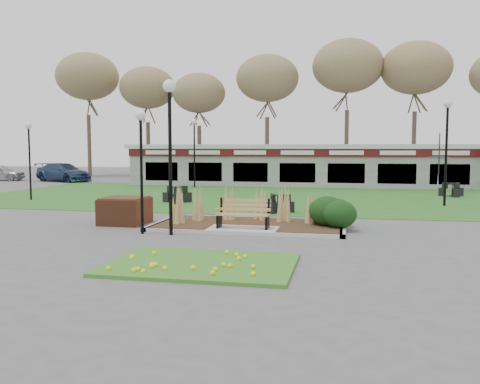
% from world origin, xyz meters
% --- Properties ---
extents(ground, '(100.00, 100.00, 0.00)m').
position_xyz_m(ground, '(0.00, 0.00, 0.00)').
color(ground, '#515154').
rests_on(ground, ground).
extents(lawn, '(34.00, 16.00, 0.02)m').
position_xyz_m(lawn, '(0.00, 12.00, 0.01)').
color(lawn, '#225D1D').
rests_on(lawn, ground).
extents(flower_bed, '(4.20, 3.00, 0.16)m').
position_xyz_m(flower_bed, '(0.00, -4.60, 0.07)').
color(flower_bed, '#307421').
rests_on(flower_bed, ground).
extents(planting_bed, '(6.75, 3.40, 1.27)m').
position_xyz_m(planting_bed, '(1.27, 1.35, 0.37)').
color(planting_bed, '#362515').
rests_on(planting_bed, ground).
extents(park_bench, '(1.70, 0.66, 0.93)m').
position_xyz_m(park_bench, '(0.00, 0.25, 0.59)').
color(park_bench, '#A7864B').
rests_on(park_bench, ground).
extents(brick_planter, '(1.50, 1.50, 0.95)m').
position_xyz_m(brick_planter, '(-4.40, 1.00, 0.48)').
color(brick_planter, brown).
rests_on(brick_planter, ground).
extents(food_pavilion, '(24.60, 3.40, 2.90)m').
position_xyz_m(food_pavilion, '(0.00, 19.96, 1.48)').
color(food_pavilion, gray).
rests_on(food_pavilion, ground).
extents(tree_backdrop, '(47.24, 5.24, 10.36)m').
position_xyz_m(tree_backdrop, '(0.00, 28.00, 8.36)').
color(tree_backdrop, '#47382B').
rests_on(tree_backdrop, ground).
extents(lamp_post_near_left, '(0.39, 0.39, 4.72)m').
position_xyz_m(lamp_post_near_left, '(-2.07, -0.80, 3.44)').
color(lamp_post_near_left, black).
rests_on(lamp_post_near_left, ground).
extents(lamp_post_near_right, '(0.32, 0.32, 3.82)m').
position_xyz_m(lamp_post_near_right, '(-3.01, -0.80, 2.78)').
color(lamp_post_near_right, black).
rests_on(lamp_post_near_right, ground).
extents(lamp_post_mid_left, '(0.33, 0.33, 3.95)m').
position_xyz_m(lamp_post_mid_left, '(-12.56, 7.58, 2.88)').
color(lamp_post_mid_left, black).
rests_on(lamp_post_mid_left, ground).
extents(lamp_post_mid_right, '(0.40, 0.40, 4.86)m').
position_xyz_m(lamp_post_mid_right, '(7.63, 9.05, 3.54)').
color(lamp_post_mid_right, black).
rests_on(lamp_post_mid_right, ground).
extents(lamp_post_far_left, '(0.38, 0.38, 4.57)m').
position_xyz_m(lamp_post_far_left, '(-6.71, 17.00, 3.33)').
color(lamp_post_far_left, black).
rests_on(lamp_post_far_left, ground).
extents(bistro_set_a, '(1.27, 1.33, 0.72)m').
position_xyz_m(bistro_set_a, '(0.43, 5.22, 0.26)').
color(bistro_set_a, black).
rests_on(bistro_set_a, ground).
extents(bistro_set_b, '(1.44, 1.36, 0.77)m').
position_xyz_m(bistro_set_b, '(-4.86, 7.85, 0.28)').
color(bistro_set_b, black).
rests_on(bistro_set_b, ground).
extents(bistro_set_c, '(1.36, 1.26, 0.73)m').
position_xyz_m(bistro_set_c, '(8.91, 13.97, 0.26)').
color(bistro_set_c, black).
rests_on(bistro_set_c, ground).
extents(patio_umbrella, '(2.10, 2.13, 2.32)m').
position_xyz_m(patio_umbrella, '(8.00, 13.00, 1.48)').
color(patio_umbrella, black).
rests_on(patio_umbrella, ground).
extents(car_silver, '(4.02, 2.01, 1.31)m').
position_xyz_m(car_silver, '(-24.45, 21.00, 0.66)').
color(car_silver, '#A1A1A5').
rests_on(car_silver, ground).
extents(car_black, '(4.60, 2.55, 1.44)m').
position_xyz_m(car_black, '(-10.05, 27.00, 0.72)').
color(car_black, black).
rests_on(car_black, ground).
extents(car_blue, '(5.43, 3.66, 1.46)m').
position_xyz_m(car_blue, '(-18.73, 21.00, 0.73)').
color(car_blue, navy).
rests_on(car_blue, ground).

